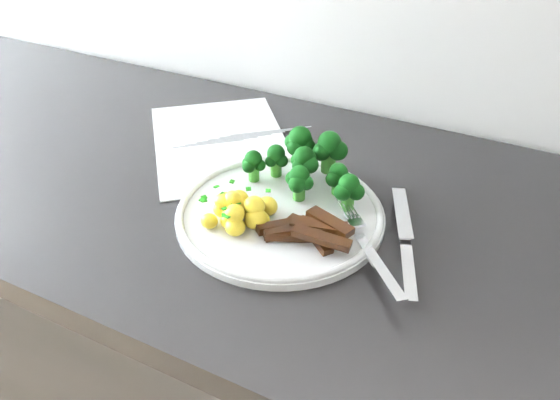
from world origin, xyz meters
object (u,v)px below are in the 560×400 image
Objects in this scene: plate at (280,213)px; potatoes at (240,209)px; recipe_paper at (221,142)px; knife at (406,253)px; fork at (370,250)px; broccoli at (309,162)px; beef_strips at (308,230)px.

plate is 0.06m from potatoes.
knife is (0.37, -0.15, 0.01)m from recipe_paper.
plate is 1.35× the size of knife.
potatoes reaches higher than plate.
plate is 0.18m from knife.
fork is (0.18, 0.01, -0.01)m from potatoes.
broccoli is at bearing -18.77° from recipe_paper.
fork is (0.14, -0.03, 0.01)m from plate.
recipe_paper is at bearing 142.30° from plate.
recipe_paper is at bearing 157.99° from knife.
recipe_paper is 0.37m from fork.
broccoli reaches higher than potatoes.
beef_strips is at bearing -167.35° from knife.
beef_strips is (0.05, -0.11, -0.03)m from broccoli.
plate is 2.25× the size of beef_strips.
potatoes reaches higher than fork.
plate is 1.74× the size of fork.
knife is (0.22, 0.04, -0.02)m from potatoes.
knife is at bearing -25.48° from broccoli.
fork reaches higher than recipe_paper.
potatoes is at bearing -170.57° from knife.
fork is at bearing 3.15° from potatoes.
broccoli is 1.49× the size of beef_strips.
knife is (0.12, 0.03, -0.01)m from beef_strips.
potatoes is at bearing -134.32° from plate.
plate is at bearing 167.69° from fork.
beef_strips is 0.60× the size of knife.
potatoes is 0.18m from fork.
broccoli reaches higher than recipe_paper.
broccoli is 0.90× the size of knife.
broccoli is at bearing 154.52° from knife.
recipe_paper is 0.24m from plate.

